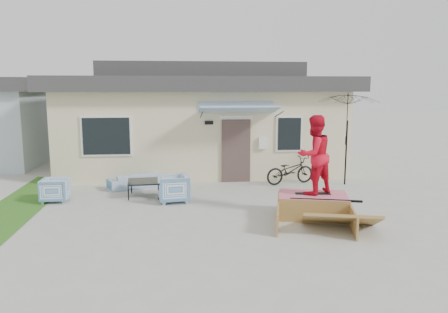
{
  "coord_description": "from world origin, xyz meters",
  "views": [
    {
      "loc": [
        -0.96,
        -9.5,
        3.14
      ],
      "look_at": [
        0.3,
        1.8,
        1.3
      ],
      "focal_mm": 34.3,
      "sensor_mm": 36.0,
      "label": 1
    }
  ],
  "objects": [
    {
      "name": "bicycle",
      "position": [
        2.72,
        3.94,
        0.54
      ],
      "size": [
        1.79,
        1.01,
        1.08
      ],
      "primitive_type": "imported",
      "rotation": [
        0.0,
        0.0,
        1.83
      ],
      "color": "black",
      "rests_on": "ground"
    },
    {
      "name": "loveseat",
      "position": [
        -2.32,
        3.96,
        0.32
      ],
      "size": [
        1.67,
        1.09,
        0.63
      ],
      "primitive_type": "imported",
      "rotation": [
        0.0,
        0.0,
        3.56
      ],
      "color": "teal",
      "rests_on": "ground"
    },
    {
      "name": "house",
      "position": [
        0.0,
        7.99,
        1.94
      ],
      "size": [
        10.8,
        8.49,
        4.1
      ],
      "color": "beige",
      "rests_on": "ground"
    },
    {
      "name": "ground",
      "position": [
        0.0,
        0.0,
        0.0
      ],
      "size": [
        90.0,
        90.0,
        0.0
      ],
      "primitive_type": "plane",
      "color": "#A5A59B",
      "rests_on": "ground"
    },
    {
      "name": "armchair_left",
      "position": [
        -4.33,
        2.5,
        0.36
      ],
      "size": [
        0.69,
        0.73,
        0.73
      ],
      "primitive_type": "imported",
      "rotation": [
        0.0,
        0.0,
        1.6
      ],
      "color": "teal",
      "rests_on": "ground"
    },
    {
      "name": "coffee_table",
      "position": [
        -1.92,
        2.83,
        0.23
      ],
      "size": [
        1.0,
        1.0,
        0.46
      ],
      "primitive_type": "cube",
      "rotation": [
        0.0,
        0.0,
        0.08
      ],
      "color": "black",
      "rests_on": "ground"
    },
    {
      "name": "skateboard",
      "position": [
        2.34,
        0.41,
        0.57
      ],
      "size": [
        0.88,
        0.33,
        0.05
      ],
      "primitive_type": "cube",
      "rotation": [
        0.0,
        0.0,
        -0.14
      ],
      "color": "black",
      "rests_on": "skate_ramp"
    },
    {
      "name": "grass_strip",
      "position": [
        -5.2,
        2.0,
        0.0
      ],
      "size": [
        1.4,
        8.0,
        0.01
      ],
      "primitive_type": "cube",
      "color": "#2A5E1C",
      "rests_on": "ground"
    },
    {
      "name": "skate_ramp",
      "position": [
        2.33,
        0.36,
        0.27
      ],
      "size": [
        2.15,
        2.54,
        0.55
      ],
      "primitive_type": null,
      "rotation": [
        0.0,
        0.0,
        -0.26
      ],
      "color": "olive",
      "rests_on": "ground"
    },
    {
      "name": "armchair_right",
      "position": [
        -1.08,
        2.12,
        0.42
      ],
      "size": [
        0.86,
        0.9,
        0.84
      ],
      "primitive_type": "imported",
      "rotation": [
        0.0,
        0.0,
        -1.45
      ],
      "color": "teal",
      "rests_on": "ground"
    },
    {
      "name": "skater",
      "position": [
        2.34,
        0.41,
        1.56
      ],
      "size": [
        1.16,
        1.05,
        1.92
      ],
      "primitive_type": "imported",
      "rotation": [
        0.0,
        0.0,
        3.57
      ],
      "color": "red",
      "rests_on": "skateboard"
    },
    {
      "name": "patio_umbrella",
      "position": [
        4.49,
        3.67,
        1.75
      ],
      "size": [
        1.99,
        1.85,
        2.2
      ],
      "color": "black",
      "rests_on": "ground"
    }
  ]
}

